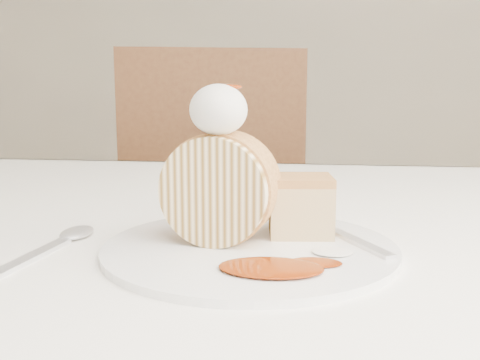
# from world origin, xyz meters

# --- Properties ---
(table) EXTENTS (1.40, 0.90, 0.75)m
(table) POSITION_xyz_m (0.00, 0.20, 0.66)
(table) COLOR white
(table) RESTS_ON ground
(chair_far) EXTENTS (0.57, 0.57, 1.00)m
(chair_far) POSITION_xyz_m (-0.23, 1.04, 0.57)
(chair_far) COLOR brown
(chair_far) RESTS_ON ground
(plate) EXTENTS (0.29, 0.29, 0.01)m
(plate) POSITION_xyz_m (-0.01, 0.06, 0.75)
(plate) COLOR white
(plate) RESTS_ON table
(roulade_slice) EXTENTS (0.10, 0.07, 0.10)m
(roulade_slice) POSITION_xyz_m (-0.04, 0.06, 0.81)
(roulade_slice) COLOR beige
(roulade_slice) RESTS_ON plate
(cake_chunk) EXTENTS (0.06, 0.06, 0.05)m
(cake_chunk) POSITION_xyz_m (0.04, 0.10, 0.78)
(cake_chunk) COLOR tan
(cake_chunk) RESTS_ON plate
(whipped_cream) EXTENTS (0.05, 0.05, 0.04)m
(whipped_cream) POSITION_xyz_m (-0.04, 0.05, 0.88)
(whipped_cream) COLOR silver
(whipped_cream) RESTS_ON roulade_slice
(caramel_drizzle) EXTENTS (0.03, 0.02, 0.01)m
(caramel_drizzle) POSITION_xyz_m (-0.03, 0.06, 0.90)
(caramel_drizzle) COLOR maroon
(caramel_drizzle) RESTS_ON whipped_cream
(caramel_pool) EXTENTS (0.09, 0.06, 0.00)m
(caramel_pool) POSITION_xyz_m (0.02, -0.01, 0.76)
(caramel_pool) COLOR maroon
(caramel_pool) RESTS_ON plate
(fork) EXTENTS (0.09, 0.15, 0.00)m
(fork) POSITION_xyz_m (0.08, 0.07, 0.76)
(fork) COLOR silver
(fork) RESTS_ON plate
(spoon) EXTENTS (0.04, 0.17, 0.00)m
(spoon) POSITION_xyz_m (-0.19, -0.01, 0.75)
(spoon) COLOR silver
(spoon) RESTS_ON table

